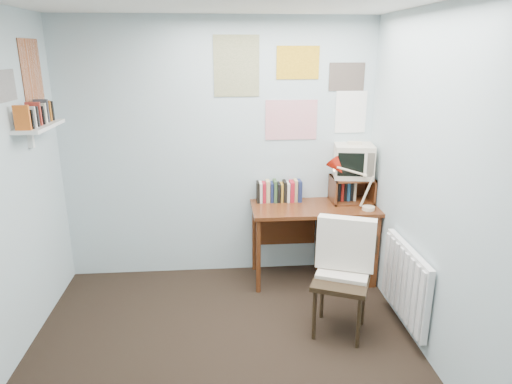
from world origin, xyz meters
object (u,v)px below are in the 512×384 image
crt_tv (353,159)px  wall_shelf (39,126)px  radiator (406,282)px  desk (340,239)px  tv_riser (352,189)px  desk_lamp (370,188)px  desk_chair (341,282)px

crt_tv → wall_shelf: bearing=-159.9°
crt_tv → radiator: bearing=-71.7°
desk → tv_riser: (0.12, 0.11, 0.48)m
desk → tv_riser: tv_riser is taller
desk_lamp → desk_chair: bearing=-134.5°
wall_shelf → desk: bearing=8.4°
desk_chair → tv_riser: 1.18m
desk → radiator: 0.97m
desk → radiator: size_ratio=1.50×
tv_riser → desk: bearing=-137.0°
desk_chair → tv_riser: size_ratio=2.25×
desk_chair → radiator: bearing=23.6°
tv_riser → crt_tv: 0.30m
desk_chair → tv_riser: bearing=94.4°
desk → desk_chair: desk_chair is taller
tv_riser → crt_tv: crt_tv is taller
radiator → desk_lamp: bearing=95.6°
desk_chair → radiator: size_ratio=1.12×
tv_riser → wall_shelf: wall_shelf is taller
crt_tv → radiator: 1.32m
desk_chair → wall_shelf: size_ratio=1.45×
desk → desk_lamp: 0.62m
crt_tv → desk_chair: bearing=-99.5°
desk → desk_chair: 0.96m
desk → crt_tv: crt_tv is taller
wall_shelf → radiator: bearing=-10.9°
desk_chair → wall_shelf: 2.67m
desk_chair → desk: bearing=98.9°
desk → desk_lamp: bearing=-34.7°
radiator → tv_riser: bearing=99.3°
desk → tv_riser: size_ratio=3.00×
desk_chair → desk_lamp: 1.05m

